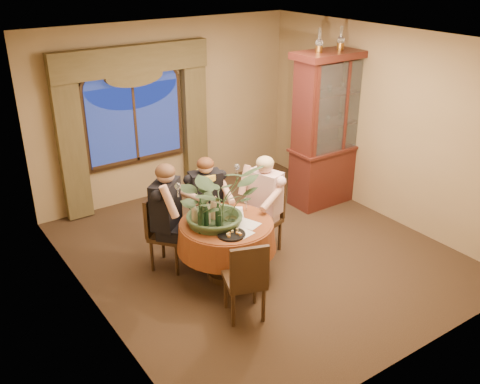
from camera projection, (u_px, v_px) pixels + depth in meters
floor at (258, 252)px, 7.25m from camera, size 5.00×5.00×0.00m
wall_back at (167, 110)px, 8.55m from camera, size 4.50×0.00×4.50m
wall_right at (383, 125)px, 7.84m from camera, size 0.00×5.00×5.00m
ceiling at (262, 40)px, 6.10m from camera, size 5.00×5.00×0.00m
window at (135, 123)px, 8.23m from camera, size 1.62×0.10×1.32m
arched_transom at (131, 73)px, 7.91m from camera, size 1.60×0.06×0.44m
drapery_left at (71, 144)px, 7.71m from camera, size 0.38×0.14×2.32m
drapery_right at (195, 121)px, 8.77m from camera, size 0.38×0.14×2.32m
swag_valance at (132, 60)px, 7.76m from camera, size 2.45×0.16×0.42m
dining_table at (227, 249)px, 6.58m from camera, size 1.23×1.23×0.75m
china_cabinet at (334, 129)px, 8.31m from camera, size 1.48×0.58×2.40m
oil_lamp_left at (319, 40)px, 7.53m from camera, size 0.11×0.11×0.34m
oil_lamp_center at (341, 38)px, 7.74m from camera, size 0.11×0.11×0.34m
oil_lamp_right at (361, 35)px, 7.96m from camera, size 0.11×0.11×0.34m
chair_right at (262, 219)px, 7.09m from camera, size 0.53×0.53×0.96m
chair_back_right at (211, 215)px, 7.20m from camera, size 0.53×0.53×0.96m
chair_back at (169, 233)px, 6.74m from camera, size 0.59×0.59×0.96m
chair_front_left at (244, 278)px, 5.82m from camera, size 0.54×0.54×0.96m
person_pink at (265, 204)px, 7.05m from camera, size 0.58×0.60×1.36m
person_back at (166, 218)px, 6.61m from camera, size 0.70×0.69×1.43m
person_scarf at (206, 203)px, 7.12m from camera, size 0.56×0.53×1.32m
stoneware_vase at (215, 210)px, 6.42m from camera, size 0.14×0.14×0.27m
centerpiece_plant at (216, 172)px, 6.18m from camera, size 1.03×1.14×0.89m
olive_bowl at (231, 220)px, 6.42m from camera, size 0.16×0.16×0.05m
cheese_platter at (232, 234)px, 6.13m from camera, size 0.33×0.33×0.02m
wine_bottle_0 at (207, 213)px, 6.28m from camera, size 0.07×0.07×0.33m
wine_bottle_1 at (202, 209)px, 6.38m from camera, size 0.07×0.07×0.33m
wine_bottle_2 at (201, 220)px, 6.12m from camera, size 0.07×0.07×0.33m
wine_bottle_3 at (195, 215)px, 6.23m from camera, size 0.07×0.07×0.33m
wine_bottle_4 at (218, 216)px, 6.21m from camera, size 0.07×0.07×0.33m
wine_bottle_5 at (206, 216)px, 6.22m from camera, size 0.07×0.07×0.33m
tasting_paper_0 at (247, 224)px, 6.39m from camera, size 0.30×0.35×0.00m
tasting_paper_1 at (235, 212)px, 6.67m from camera, size 0.34×0.37×0.00m
tasting_paper_2 at (240, 232)px, 6.20m from camera, size 0.27×0.34×0.00m
wine_glass_person_pink at (246, 204)px, 6.68m from camera, size 0.07×0.07×0.18m
wine_glass_person_back at (194, 212)px, 6.48m from camera, size 0.07×0.07×0.18m
wine_glass_person_scarf at (215, 202)px, 6.73m from camera, size 0.07×0.07×0.18m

